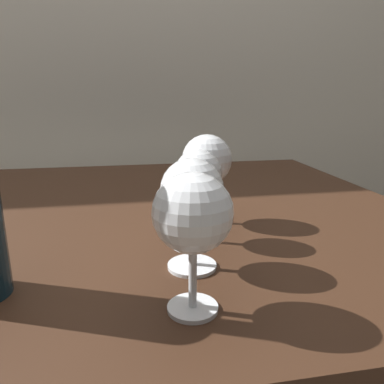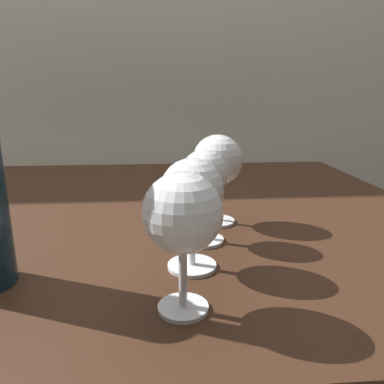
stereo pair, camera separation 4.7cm
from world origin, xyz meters
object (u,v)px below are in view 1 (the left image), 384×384
Objects in this scene: wine_glass_chardonnay at (198,177)px; wine_glass_pinot at (207,162)px; wine_glass_white at (193,214)px; wine_glass_rose at (192,192)px.

wine_glass_pinot is (0.03, 0.09, 0.01)m from wine_glass_chardonnay.
wine_glass_white is 1.02× the size of wine_glass_rose.
wine_glass_pinot is at bearing 74.53° from wine_glass_white.
wine_glass_pinot reaches higher than wine_glass_rose.
wine_glass_chardonnay is (0.04, 0.19, -0.01)m from wine_glass_white.
wine_glass_white is at bearing -105.47° from wine_glass_pinot.
wine_glass_rose is 0.09m from wine_glass_chardonnay.
wine_glass_pinot is (0.06, 0.17, 0.01)m from wine_glass_rose.
wine_glass_white reaches higher than wine_glass_rose.
wine_glass_rose is at bearing -106.03° from wine_glass_chardonnay.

